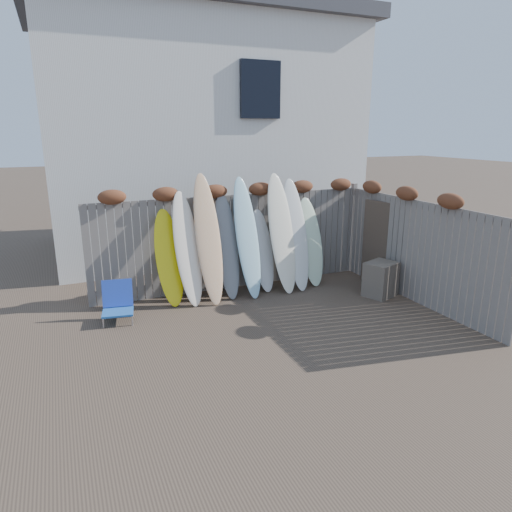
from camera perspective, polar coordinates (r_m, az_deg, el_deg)
name	(u,v)px	position (r m, az deg, el deg)	size (l,w,h in m)	color
ground	(284,329)	(7.93, 3.49, -9.14)	(80.00, 80.00, 0.00)	#493A2D
back_fence	(236,233)	(9.66, -2.49, 2.84)	(6.05, 0.28, 2.24)	slate
right_fence	(416,245)	(9.41, 19.40, 1.36)	(0.28, 4.40, 2.24)	slate
house	(198,133)	(13.45, -7.28, 15.02)	(8.50, 5.50, 6.33)	silver
beach_chair	(118,302)	(8.55, -16.91, -5.58)	(0.61, 0.64, 0.70)	#225BAB
wooden_crate	(381,279)	(9.67, 15.31, -2.81)	(0.61, 0.51, 0.71)	#746A57
lattice_panel	(386,245)	(10.12, 15.94, 1.29)	(0.05, 1.22, 1.83)	#3E2F25
surfboard_0	(169,258)	(8.94, -10.81, -0.22)	(0.52, 0.07, 1.91)	yellow
surfboard_1	(187,249)	(8.89, -8.57, 0.90)	(0.49, 0.07, 2.26)	white
surfboard_2	(208,239)	(8.93, -5.98, 2.12)	(0.49, 0.07, 2.60)	#FFA07C
surfboard_3	(227,246)	(9.19, -3.64, 1.20)	(0.46, 0.07, 2.15)	slate
surfboard_4	(247,238)	(9.21, -1.11, 2.32)	(0.47, 0.07, 2.50)	#A2D4E4
surfboard_5	(263,251)	(9.57, 0.82, 0.68)	(0.46, 0.07, 1.76)	silver
surfboard_6	(282,233)	(9.52, 3.24, 2.86)	(0.54, 0.07, 2.54)	white
surfboard_7	(296,235)	(9.70, 5.00, 2.68)	(0.51, 0.07, 2.40)	silver
surfboard_8	(311,242)	(10.01, 6.84, 1.77)	(0.54, 0.07, 1.96)	silver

